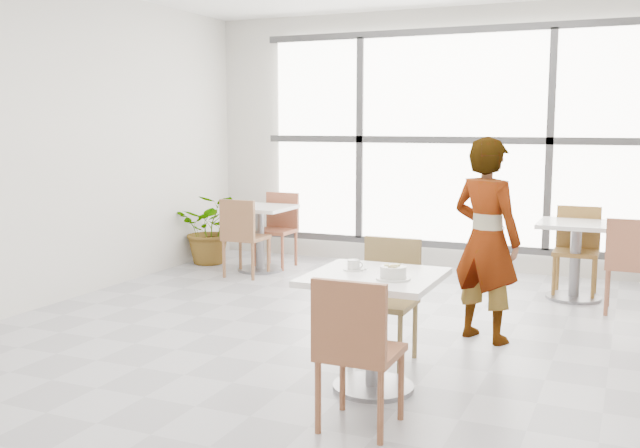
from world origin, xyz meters
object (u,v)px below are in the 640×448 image
at_px(bg_table_right, 576,249).
at_px(bg_chair_left_near, 242,233).
at_px(bg_table_left, 260,229).
at_px(bg_chair_right_far, 577,244).
at_px(main_table, 374,309).
at_px(chair_far, 387,291).
at_px(person, 486,240).
at_px(bg_chair_left_far, 279,224).
at_px(coffee_cup, 354,266).
at_px(chair_near, 356,344).
at_px(oatmeal_bowl, 393,272).
at_px(plant_left, 211,229).
at_px(bg_chair_right_near, 631,260).

distance_m(bg_table_right, bg_chair_left_near, 3.46).
distance_m(bg_table_left, bg_chair_right_far, 3.44).
distance_m(main_table, chair_far, 0.62).
xyz_separation_m(main_table, bg_chair_left_near, (-2.46, 2.64, -0.02)).
xyz_separation_m(bg_table_left, bg_chair_right_far, (3.43, 0.24, 0.01)).
relative_size(person, bg_chair_left_far, 1.83).
relative_size(bg_table_right, bg_chair_right_far, 0.86).
height_order(bg_chair_left_far, bg_chair_right_far, same).
relative_size(chair_far, bg_table_right, 1.16).
relative_size(main_table, bg_table_left, 1.07).
xyz_separation_m(bg_chair_left_far, bg_chair_right_far, (3.36, -0.10, 0.00)).
height_order(coffee_cup, bg_table_right, coffee_cup).
bearing_deg(bg_chair_left_far, main_table, -54.76).
xyz_separation_m(chair_far, bg_table_right, (1.09, 2.45, -0.01)).
height_order(chair_far, coffee_cup, chair_far).
xyz_separation_m(chair_far, bg_chair_right_far, (1.08, 2.68, 0.00)).
bearing_deg(chair_near, person, -98.68).
distance_m(oatmeal_bowl, person, 1.49).
height_order(chair_near, bg_chair_right_far, same).
bearing_deg(person, chair_far, 76.93).
distance_m(oatmeal_bowl, plant_left, 4.72).
xyz_separation_m(bg_table_right, plant_left, (-4.18, 0.13, -0.06)).
relative_size(main_table, bg_chair_right_far, 0.92).
bearing_deg(person, bg_chair_right_near, -106.50).
bearing_deg(main_table, bg_chair_right_far, 73.58).
distance_m(oatmeal_bowl, bg_table_right, 3.28).
bearing_deg(bg_chair_right_near, bg_table_right, -41.88).
distance_m(chair_near, bg_chair_right_near, 3.54).
bearing_deg(plant_left, person, -26.61).
xyz_separation_m(bg_table_left, bg_chair_left_near, (0.00, -0.41, 0.01)).
relative_size(coffee_cup, bg_chair_right_far, 0.18).
height_order(main_table, bg_chair_right_far, bg_chair_right_far).
xyz_separation_m(coffee_cup, plant_left, (-3.05, 3.12, -0.36)).
relative_size(chair_far, bg_chair_left_far, 1.00).
relative_size(oatmeal_bowl, person, 0.13).
height_order(person, bg_table_left, person).
relative_size(chair_near, bg_chair_right_far, 1.00).
relative_size(main_table, chair_far, 0.92).
distance_m(main_table, chair_near, 0.67).
bearing_deg(bg_chair_left_near, plant_left, -36.19).
bearing_deg(chair_far, bg_chair_right_far, 67.98).
relative_size(main_table, plant_left, 0.94).
bearing_deg(chair_far, bg_table_right, 66.01).
height_order(person, bg_chair_left_far, person).
height_order(bg_table_left, bg_chair_left_far, bg_chair_left_far).
bearing_deg(bg_table_right, main_table, -107.69).
bearing_deg(person, bg_table_right, -84.70).
bearing_deg(coffee_cup, bg_chair_right_far, 70.65).
height_order(coffee_cup, bg_table_left, coffee_cup).
relative_size(chair_near, oatmeal_bowl, 4.14).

